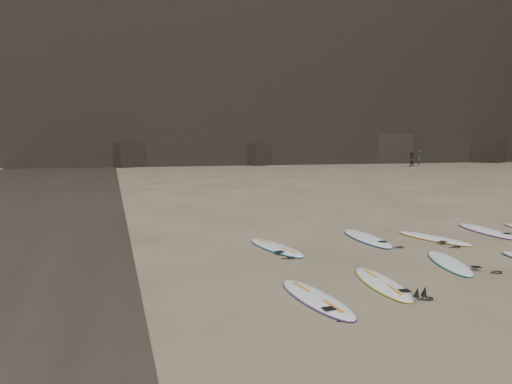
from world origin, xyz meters
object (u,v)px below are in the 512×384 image
Objects in this scene: surfboard_5 at (276,247)px; person_b at (412,159)px; surfboard_8 at (486,230)px; surfboard_1 at (382,283)px; surfboard_6 at (367,238)px; surfboard_7 at (433,238)px; person_a at (418,158)px; surfboard_0 at (316,298)px; surfboard_2 at (449,262)px.

person_b reaches higher than surfboard_5.
surfboard_8 reaches higher than surfboard_5.
surfboard_1 is 4.37m from surfboard_6.
surfboard_1 is 5.00m from surfboard_7.
surfboard_5 is at bearing -167.88° from surfboard_6.
surfboard_6 is 1.63× the size of person_a.
surfboard_0 is at bearing -155.57° from surfboard_1.
surfboard_0 is at bearing -123.77° from surfboard_6.
surfboard_2 is at bearing 4.27° from person_a.
surfboard_5 is 42.65m from person_b.
surfboard_8 is at bearing 41.63° from surfboard_1.
person_a reaches higher than surfboard_5.
surfboard_8 is at bearing -46.03° from person_b.
surfboard_5 reaches higher than surfboard_7.
surfboard_1 is 47.86m from person_a.
surfboard_7 is at bearing 78.77° from surfboard_2.
surfboard_5 is (-0.90, 3.54, 0.00)m from surfboard_1.
person_b reaches higher than surfboard_1.
surfboard_0 is at bearing -140.60° from surfboard_2.
surfboard_6 is at bearing -172.60° from surfboard_8.
surfboard_1 is 0.94× the size of surfboard_5.
surfboard_1 is 7.03m from surfboard_8.
surfboard_5 is (0.63, 4.03, 0.00)m from surfboard_0.
surfboard_5 is at bearing 163.58° from surfboard_7.
surfboard_7 is 1.48× the size of person_b.
surfboard_6 is at bearing 115.35° from surfboard_2.
surfboard_1 is 0.85× the size of surfboard_6.
surfboard_8 reaches higher than surfboard_2.
surfboard_1 is at bearing 2.69° from person_a.
person_a is (25.55, 35.28, 0.78)m from surfboard_6.
person_b reaches higher than surfboard_6.
surfboard_6 is at bearing -50.79° from person_b.
surfboard_0 is at bearing -110.17° from surfboard_5.
person_a is at bearing 57.62° from surfboard_6.
surfboard_5 is 1.02× the size of surfboard_7.
person_b is (26.80, 37.70, 0.76)m from surfboard_0.
surfboard_2 is at bearing -48.10° from person_b.
surfboard_2 is at bearing 31.09° from surfboard_1.
surfboard_8 is at bearing -7.43° from surfboard_5.
surfboard_2 is (3.77, 1.48, -0.00)m from surfboard_0.
surfboard_7 is at bearing -48.33° from person_b.
person_b reaches higher than surfboard_0.
surfboard_1 is 44.99m from person_b.
surfboard_8 is at bearing 26.35° from surfboard_0.
surfboard_8 reaches higher than surfboard_0.
surfboard_7 is 40.11m from person_b.
surfboard_6 reaches higher than surfboard_8.
surfboard_6 is at bearing 71.97° from surfboard_1.
surfboard_2 is 0.87× the size of surfboard_8.
surfboard_0 reaches higher than surfboard_2.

